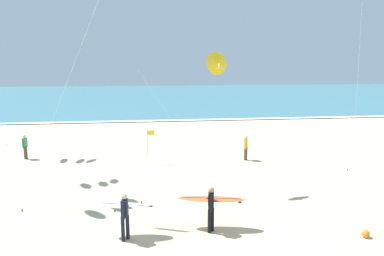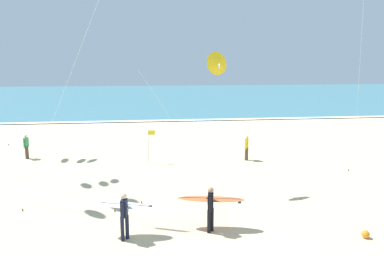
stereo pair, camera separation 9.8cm
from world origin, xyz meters
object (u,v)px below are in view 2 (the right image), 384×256
beach_ball (366,234)px  bystander_green_top (26,146)px  surfer_trailing (125,209)px  kite_delta_golden_mid (217,64)px  surfer_third (211,202)px  bystander_yellow_top (247,148)px  lifeguard_flag (149,143)px

beach_ball → bystander_green_top: bearing=140.7°
surfer_trailing → kite_delta_golden_mid: kite_delta_golden_mid is taller
surfer_third → beach_ball: bearing=-13.8°
kite_delta_golden_mid → bystander_green_top: (-11.02, 7.01, -5.22)m
bystander_yellow_top → bystander_green_top: bearing=171.8°
surfer_trailing → surfer_third: (3.07, 0.26, 0.01)m
kite_delta_golden_mid → bystander_green_top: size_ratio=4.16×
kite_delta_golden_mid → lifeguard_flag: (-3.20, 5.07, -4.77)m
surfer_third → bystander_green_top: surfer_third is taller
kite_delta_golden_mid → bystander_yellow_top: (2.91, 5.01, -5.22)m
surfer_trailing → beach_ball: surfer_trailing is taller
surfer_trailing → lifeguard_flag: (0.85, 9.57, 0.22)m
surfer_trailing → kite_delta_golden_mid: bearing=48.0°
beach_ball → kite_delta_golden_mid: bearing=127.9°
surfer_third → surfer_trailing: bearing=-175.2°
surfer_trailing → kite_delta_golden_mid: size_ratio=0.32×
surfer_trailing → bystander_green_top: 13.46m
lifeguard_flag → beach_ball: (7.53, -10.63, -1.13)m
bystander_green_top → surfer_trailing: bearing=-58.8°
bystander_green_top → bystander_yellow_top: same height
lifeguard_flag → surfer_trailing: bearing=-95.1°
surfer_trailing → lifeguard_flag: bearing=84.9°
surfer_trailing → bystander_yellow_top: 11.79m
beach_ball → surfer_third: bearing=166.2°
bystander_green_top → lifeguard_flag: lifeguard_flag is taller
kite_delta_golden_mid → bystander_yellow_top: 7.80m
lifeguard_flag → kite_delta_golden_mid: bearing=-57.8°
surfer_trailing → bystander_yellow_top: (6.96, 9.51, -0.23)m
kite_delta_golden_mid → beach_ball: 9.19m
surfer_third → bystander_yellow_top: size_ratio=1.62×
surfer_trailing → lifeguard_flag: size_ratio=1.01×
surfer_third → lifeguard_flag: 9.58m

